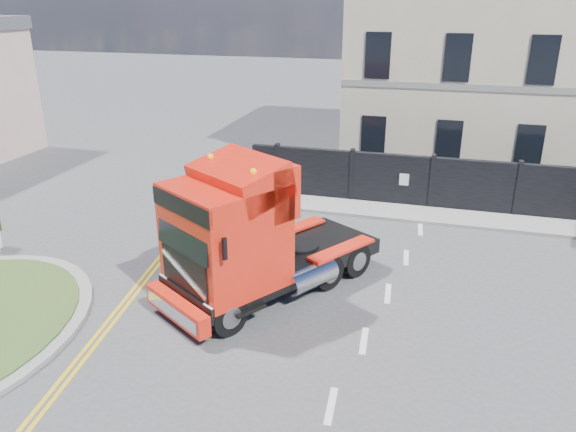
% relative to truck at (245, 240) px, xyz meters
% --- Properties ---
extents(ground, '(120.00, 120.00, 0.00)m').
position_rel_truck_xyz_m(ground, '(0.34, -0.72, -1.69)').
color(ground, '#424244').
rests_on(ground, ground).
extents(hoarding_fence, '(18.80, 0.25, 2.00)m').
position_rel_truck_xyz_m(hoarding_fence, '(6.90, 8.28, -0.69)').
color(hoarding_fence, black).
rests_on(hoarding_fence, ground).
extents(georgian_building, '(12.30, 10.30, 12.80)m').
position_rel_truck_xyz_m(georgian_building, '(6.34, 15.78, 4.08)').
color(georgian_building, beige).
rests_on(georgian_building, ground).
extents(pavement_far, '(20.00, 1.60, 0.12)m').
position_rel_truck_xyz_m(pavement_far, '(6.34, 7.38, -1.63)').
color(pavement_far, gray).
rests_on(pavement_far, ground).
extents(truck, '(5.35, 6.58, 3.78)m').
position_rel_truck_xyz_m(truck, '(0.00, 0.00, 0.00)').
color(truck, black).
rests_on(truck, ground).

